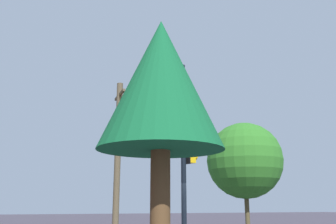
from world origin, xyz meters
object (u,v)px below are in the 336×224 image
utility_pole (118,157)px  signal_pole_assembly (161,122)px  tree_near (161,85)px  tree_far (245,160)px

utility_pole → signal_pole_assembly: bearing=-154.5°
tree_near → utility_pole: bearing=-6.1°
tree_far → tree_near: bearing=143.3°
signal_pole_assembly → tree_far: 9.58m
utility_pole → tree_near: 10.18m
utility_pole → tree_far: (3.17, -8.82, 0.52)m
tree_near → tree_far: size_ratio=0.84×
utility_pole → tree_far: bearing=-70.2°
signal_pole_assembly → tree_far: bearing=-51.9°
signal_pole_assembly → utility_pole: utility_pole is taller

